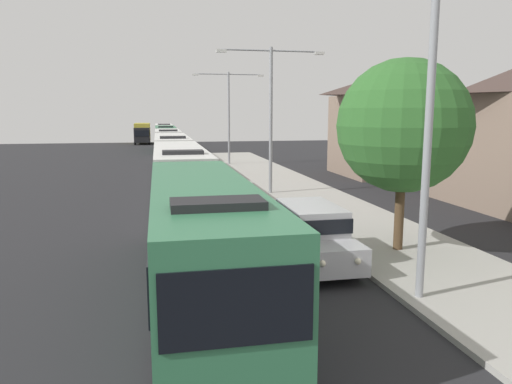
{
  "coord_description": "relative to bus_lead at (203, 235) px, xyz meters",
  "views": [
    {
      "loc": [
        -2.37,
        -1.72,
        4.81
      ],
      "look_at": [
        1.33,
        16.45,
        1.77
      ],
      "focal_mm": 34.04,
      "sensor_mm": 36.0,
      "label": 1
    }
  ],
  "objects": [
    {
      "name": "streetlamp_far",
      "position": [
        5.4,
        32.06,
        3.56
      ],
      "size": [
        6.46,
        0.28,
        8.27
      ],
      "color": "gray",
      "rests_on": "sidewalk"
    },
    {
      "name": "bus_fourth_in_line",
      "position": [
        -0.0,
        38.52,
        -0.0
      ],
      "size": [
        2.58,
        10.72,
        3.21
      ],
      "color": "silver",
      "rests_on": "ground_plane"
    },
    {
      "name": "bus_middle",
      "position": [
        0.0,
        25.53,
        0.0
      ],
      "size": [
        2.58,
        12.11,
        3.21
      ],
      "color": "silver",
      "rests_on": "ground_plane"
    },
    {
      "name": "house_distant_gabled",
      "position": [
        17.26,
        22.73,
        2.43
      ],
      "size": [
        9.22,
        7.6,
        8.09
      ],
      "color": "#7A6656",
      "rests_on": "ground_plane"
    },
    {
      "name": "bus_rear",
      "position": [
        0.0,
        51.26,
        0.0
      ],
      "size": [
        2.58,
        12.08,
        3.21
      ],
      "color": "#33724C",
      "rests_on": "ground_plane"
    },
    {
      "name": "roadside_tree",
      "position": [
        6.98,
        2.76,
        2.68
      ],
      "size": [
        4.45,
        4.45,
        6.45
      ],
      "color": "#4C3823",
      "rests_on": "sidewalk"
    },
    {
      "name": "streetlamp_near",
      "position": [
        5.4,
        -1.41,
        3.25
      ],
      "size": [
        6.31,
        0.28,
        7.7
      ],
      "color": "gray",
      "rests_on": "sidewalk"
    },
    {
      "name": "white_suv",
      "position": [
        3.7,
        2.29,
        -0.66
      ],
      "size": [
        1.86,
        5.02,
        1.9
      ],
      "color": "#B7B7BC",
      "rests_on": "ground_plane"
    },
    {
      "name": "bus_tail_end",
      "position": [
        0.0,
        64.15,
        0.0
      ],
      "size": [
        2.58,
        11.34,
        3.21
      ],
      "color": "silver",
      "rests_on": "ground_plane"
    },
    {
      "name": "bus_second_in_line",
      "position": [
        0.0,
        12.51,
        0.0
      ],
      "size": [
        2.58,
        12.2,
        3.21
      ],
      "color": "silver",
      "rests_on": "ground_plane"
    },
    {
      "name": "box_truck_oncoming",
      "position": [
        -3.3,
        66.74,
        0.02
      ],
      "size": [
        2.35,
        8.29,
        3.15
      ],
      "color": "black",
      "rests_on": "ground_plane"
    },
    {
      "name": "streetlamp_mid",
      "position": [
        5.4,
        15.33,
        3.57
      ],
      "size": [
        6.23,
        0.28,
        8.32
      ],
      "color": "gray",
      "rests_on": "sidewalk"
    },
    {
      "name": "bus_lead",
      "position": [
        0.0,
        0.0,
        0.0
      ],
      "size": [
        2.58,
        11.22,
        3.21
      ],
      "color": "#33724C",
      "rests_on": "ground_plane"
    }
  ]
}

